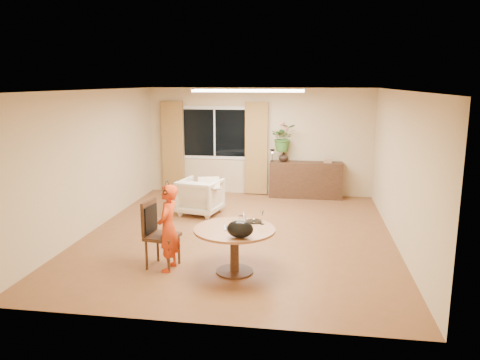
# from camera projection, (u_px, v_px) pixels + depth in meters

# --- Properties ---
(floor) EXTENTS (6.50, 6.50, 0.00)m
(floor) POSITION_uv_depth(u_px,v_px,m) (239.00, 234.00, 8.56)
(floor) COLOR brown
(floor) RESTS_ON ground
(ceiling) EXTENTS (6.50, 6.50, 0.00)m
(ceiling) POSITION_uv_depth(u_px,v_px,m) (239.00, 90.00, 8.02)
(ceiling) COLOR white
(ceiling) RESTS_ON wall_back
(wall_back) EXTENTS (5.50, 0.00, 5.50)m
(wall_back) POSITION_uv_depth(u_px,v_px,m) (259.00, 142.00, 11.43)
(wall_back) COLOR #D2B388
(wall_back) RESTS_ON floor
(wall_left) EXTENTS (0.00, 6.50, 6.50)m
(wall_left) POSITION_uv_depth(u_px,v_px,m) (93.00, 161.00, 8.69)
(wall_left) COLOR #D2B388
(wall_left) RESTS_ON floor
(wall_right) EXTENTS (0.00, 6.50, 6.50)m
(wall_right) POSITION_uv_depth(u_px,v_px,m) (400.00, 169.00, 7.89)
(wall_right) COLOR #D2B388
(wall_right) RESTS_ON floor
(window) EXTENTS (1.70, 0.03, 1.30)m
(window) POSITION_uv_depth(u_px,v_px,m) (215.00, 133.00, 11.53)
(window) COLOR white
(window) RESTS_ON wall_back
(curtain_left) EXTENTS (0.55, 0.08, 2.25)m
(curtain_left) POSITION_uv_depth(u_px,v_px,m) (173.00, 147.00, 11.69)
(curtain_left) COLOR olive
(curtain_left) RESTS_ON wall_back
(curtain_right) EXTENTS (0.55, 0.08, 2.25)m
(curtain_right) POSITION_uv_depth(u_px,v_px,m) (256.00, 149.00, 11.38)
(curtain_right) COLOR olive
(curtain_right) RESTS_ON wall_back
(ceiling_panel) EXTENTS (2.20, 0.35, 0.05)m
(ceiling_panel) POSITION_uv_depth(u_px,v_px,m) (248.00, 91.00, 9.19)
(ceiling_panel) COLOR white
(ceiling_panel) RESTS_ON ceiling
(dining_table) EXTENTS (1.18, 1.18, 0.67)m
(dining_table) POSITION_uv_depth(u_px,v_px,m) (235.00, 238.00, 6.75)
(dining_table) COLOR brown
(dining_table) RESTS_ON floor
(dining_chair) EXTENTS (0.55, 0.51, 1.01)m
(dining_chair) POSITION_uv_depth(u_px,v_px,m) (162.00, 235.00, 6.97)
(dining_chair) COLOR #311E10
(dining_chair) RESTS_ON floor
(child) EXTENTS (0.48, 0.32, 1.29)m
(child) POSITION_uv_depth(u_px,v_px,m) (168.00, 228.00, 6.83)
(child) COLOR red
(child) RESTS_ON floor
(laptop) EXTENTS (0.37, 0.29, 0.22)m
(laptop) POSITION_uv_depth(u_px,v_px,m) (235.00, 221.00, 6.71)
(laptop) COLOR #B7B7BC
(laptop) RESTS_ON dining_table
(tumbler) EXTENTS (0.08, 0.08, 0.11)m
(tumbler) POSITION_uv_depth(u_px,v_px,m) (241.00, 219.00, 6.99)
(tumbler) COLOR white
(tumbler) RESTS_ON dining_table
(wine_glass) EXTENTS (0.09, 0.09, 0.21)m
(wine_glass) POSITION_uv_depth(u_px,v_px,m) (262.00, 217.00, 6.90)
(wine_glass) COLOR white
(wine_glass) RESTS_ON dining_table
(pot_lid) EXTENTS (0.24, 0.24, 0.04)m
(pot_lid) POSITION_uv_depth(u_px,v_px,m) (254.00, 221.00, 7.02)
(pot_lid) COLOR white
(pot_lid) RESTS_ON dining_table
(handbag) EXTENTS (0.37, 0.22, 0.24)m
(handbag) POSITION_uv_depth(u_px,v_px,m) (240.00, 229.00, 6.30)
(handbag) COLOR black
(handbag) RESTS_ON dining_table
(armchair) EXTENTS (0.96, 0.98, 0.75)m
(armchair) POSITION_uv_depth(u_px,v_px,m) (200.00, 196.00, 9.82)
(armchair) COLOR beige
(armchair) RESTS_ON floor
(throw) EXTENTS (0.57, 0.64, 0.03)m
(throw) POSITION_uv_depth(u_px,v_px,m) (209.00, 179.00, 9.63)
(throw) COLOR beige
(throw) RESTS_ON armchair
(sideboard) EXTENTS (1.72, 0.42, 0.86)m
(sideboard) POSITION_uv_depth(u_px,v_px,m) (306.00, 180.00, 11.21)
(sideboard) COLOR #311E10
(sideboard) RESTS_ON floor
(vase) EXTENTS (0.26, 0.26, 0.25)m
(vase) POSITION_uv_depth(u_px,v_px,m) (284.00, 156.00, 11.18)
(vase) COLOR black
(vase) RESTS_ON sideboard
(bouquet) EXTENTS (0.68, 0.62, 0.66)m
(bouquet) POSITION_uv_depth(u_px,v_px,m) (283.00, 138.00, 11.08)
(bouquet) COLOR #366827
(bouquet) RESTS_ON vase
(book_stack) EXTENTS (0.23, 0.20, 0.08)m
(book_stack) POSITION_uv_depth(u_px,v_px,m) (328.00, 161.00, 11.04)
(book_stack) COLOR brown
(book_stack) RESTS_ON sideboard
(desk_lamp) EXTENTS (0.16, 0.16, 0.32)m
(desk_lamp) POSITION_uv_depth(u_px,v_px,m) (272.00, 155.00, 11.16)
(desk_lamp) COLOR black
(desk_lamp) RESTS_ON sideboard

